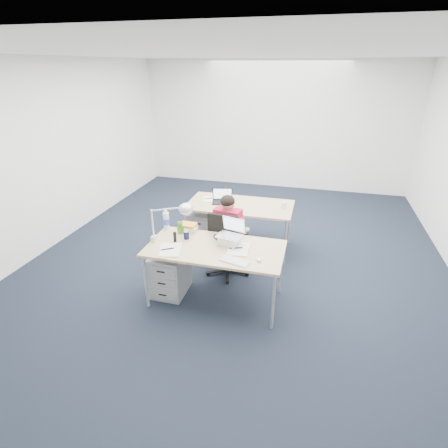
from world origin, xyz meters
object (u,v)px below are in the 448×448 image
Objects in this scene: drawer_pedestal_far at (203,227)px; desk_lamp at (165,222)px; water_bottle at (166,220)px; far_cup at (284,205)px; dark_laptop at (222,196)px; office_chair at (227,256)px; computer_mouse at (259,260)px; wireless_keyboard at (235,261)px; cordless_phone at (175,237)px; can_koozie at (186,235)px; seated_person at (231,232)px; desk_far at (240,207)px; silver_laptop at (229,233)px; desk_near at (215,251)px; book_stack at (188,227)px; drawer_pedestal_near at (170,273)px; bear_figurine at (180,227)px; sunglasses at (230,238)px; headphones at (222,237)px.

drawer_pedestal_far is 1.63m from desk_lamp.
water_bottle is 2.61× the size of far_cup.
far_cup is (0.94, 0.02, -0.06)m from dark_laptop.
office_chair is 1.06m from computer_mouse.
cordless_phone is at bearing 176.30° from wireless_keyboard.
water_bottle is at bearing 149.70° from can_koozie.
far_cup is (1.26, 0.01, 0.50)m from drawer_pedestal_far.
office_chair is 0.84× the size of seated_person.
can_koozie is (-0.38, -1.29, 0.10)m from desk_far.
can_koozie is (-0.95, 0.30, 0.04)m from computer_mouse.
silver_laptop is 1.19× the size of water_bottle.
wireless_keyboard reaches higher than desk_near.
silver_laptop is at bearing 122.69° from computer_mouse.
book_stack is at bearing 171.70° from silver_laptop.
dark_laptop is 0.94m from far_cup.
drawer_pedestal_near is 3.23× the size of bear_figurine.
drawer_pedestal_near is 1.41m from drawer_pedestal_far.
computer_mouse is 0.37× the size of book_stack.
bear_figurine is 1.58× the size of sunglasses.
dark_laptop reaches higher than book_stack.
drawer_pedestal_far is at bearing 82.19° from cordless_phone.
far_cup reaches higher than wireless_keyboard.
desk_lamp is at bearing -156.65° from silver_laptop.
cordless_phone is 1.31× the size of far_cup.
drawer_pedestal_near is 4.24× the size of cordless_phone.
seated_person reaches higher than headphones.
computer_mouse is (0.54, -0.94, 0.17)m from seated_person.
far_cup is (1.24, 1.46, -0.23)m from desk_lamp.
desk_far is at bearing -178.56° from far_cup.
dark_laptop is (-0.30, 1.42, 0.16)m from desk_near.
desk_far is 1.28m from bear_figurine.
computer_mouse is at bearing -30.17° from headphones.
dark_laptop is (-0.31, 1.18, 0.09)m from headphones.
sunglasses is (0.72, 0.24, 0.47)m from drawer_pedestal_near.
bear_figurine is at bearing 136.06° from computer_mouse.
seated_person is 2.07× the size of desk_lamp.
headphones is (0.01, -0.53, 0.17)m from seated_person.
drawer_pedestal_near is at bearing 169.21° from cordless_phone.
wireless_keyboard is at bearing -1.25° from desk_lamp.
silver_laptop is 0.42m from wireless_keyboard.
desk_far is at bearing 87.00° from computer_mouse.
far_cup is (0.65, 1.43, 0.10)m from desk_near.
bear_figurine is (0.09, -1.17, 0.54)m from drawer_pedestal_far.
sunglasses is at bearing 13.00° from can_koozie.
computer_mouse is 1.40m from water_bottle.
bear_figurine is 0.65m from sunglasses.
silver_laptop is 0.65m from book_stack.
water_bottle is at bearing 156.27° from desk_near.
desk_far is at bearing 70.84° from bear_figurine.
book_stack is (-0.60, 0.23, -0.10)m from silver_laptop.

